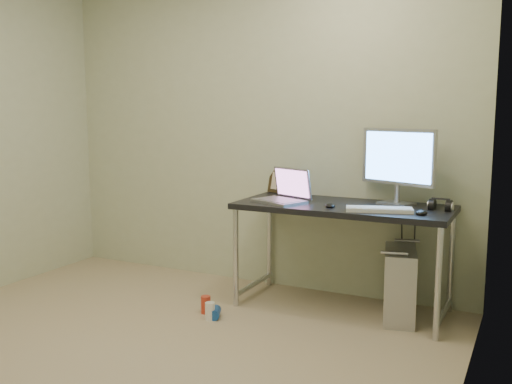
# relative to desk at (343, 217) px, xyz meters

# --- Properties ---
(floor) EXTENTS (3.50, 3.50, 0.00)m
(floor) POSITION_rel_desk_xyz_m (-0.83, -1.43, -0.66)
(floor) COLOR tan
(floor) RESTS_ON ground
(wall_back) EXTENTS (3.50, 0.02, 2.50)m
(wall_back) POSITION_rel_desk_xyz_m (-0.83, 0.32, 0.59)
(wall_back) COLOR beige
(wall_back) RESTS_ON ground
(wall_right) EXTENTS (0.02, 3.50, 2.50)m
(wall_right) POSITION_rel_desk_xyz_m (0.92, -1.43, 0.59)
(wall_right) COLOR beige
(wall_right) RESTS_ON ground
(desk) EXTENTS (1.47, 0.64, 0.75)m
(desk) POSITION_rel_desk_xyz_m (0.00, 0.00, 0.00)
(desk) COLOR black
(desk) RESTS_ON ground
(tower_computer) EXTENTS (0.30, 0.49, 0.51)m
(tower_computer) POSITION_rel_desk_xyz_m (0.41, -0.01, -0.42)
(tower_computer) COLOR silver
(tower_computer) RESTS_ON ground
(cable_a) EXTENTS (0.01, 0.16, 0.69)m
(cable_a) POSITION_rel_desk_xyz_m (0.36, 0.27, -0.26)
(cable_a) COLOR black
(cable_a) RESTS_ON ground
(cable_b) EXTENTS (0.02, 0.11, 0.71)m
(cable_b) POSITION_rel_desk_xyz_m (0.45, 0.25, -0.28)
(cable_b) COLOR black
(cable_b) RESTS_ON ground
(can_red) EXTENTS (0.09, 0.09, 0.12)m
(can_red) POSITION_rel_desk_xyz_m (-0.81, -0.51, -0.60)
(can_red) COLOR red
(can_red) RESTS_ON ground
(can_white) EXTENTS (0.08, 0.08, 0.12)m
(can_white) POSITION_rel_desk_xyz_m (-0.72, -0.60, -0.61)
(can_white) COLOR white
(can_white) RESTS_ON ground
(can_blue) EXTENTS (0.12, 0.15, 0.07)m
(can_blue) POSITION_rel_desk_xyz_m (-0.71, -0.56, -0.63)
(can_blue) COLOR #1749A4
(can_blue) RESTS_ON ground
(laptop) EXTENTS (0.42, 0.39, 0.24)m
(laptop) POSITION_rel_desk_xyz_m (-0.41, -0.07, 0.14)
(laptop) COLOR #B6B6BD
(laptop) RESTS_ON desk
(monitor) EXTENTS (0.54, 0.24, 0.52)m
(monitor) POSITION_rel_desk_xyz_m (0.33, 0.16, 0.39)
(monitor) COLOR #B6B6BD
(monitor) RESTS_ON desk
(keyboard) EXTENTS (0.44, 0.25, 0.03)m
(keyboard) POSITION_rel_desk_xyz_m (0.29, -0.16, 0.10)
(keyboard) COLOR white
(keyboard) RESTS_ON desk
(mouse_right) EXTENTS (0.08, 0.12, 0.04)m
(mouse_right) POSITION_rel_desk_xyz_m (0.56, -0.15, 0.10)
(mouse_right) COLOR black
(mouse_right) RESTS_ON desk
(mouse_left) EXTENTS (0.09, 0.12, 0.04)m
(mouse_left) POSITION_rel_desk_xyz_m (-0.04, -0.14, 0.10)
(mouse_left) COLOR black
(mouse_left) RESTS_ON desk
(headphones) EXTENTS (0.15, 0.09, 0.10)m
(headphones) POSITION_rel_desk_xyz_m (0.64, 0.06, 0.11)
(headphones) COLOR black
(headphones) RESTS_ON desk
(picture_frame) EXTENTS (0.25, 0.14, 0.20)m
(picture_frame) POSITION_rel_desk_xyz_m (-0.60, 0.29, 0.18)
(picture_frame) COLOR black
(picture_frame) RESTS_ON desk
(webcam) EXTENTS (0.05, 0.04, 0.11)m
(webcam) POSITION_rel_desk_xyz_m (-0.44, 0.28, 0.17)
(webcam) COLOR silver
(webcam) RESTS_ON desk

